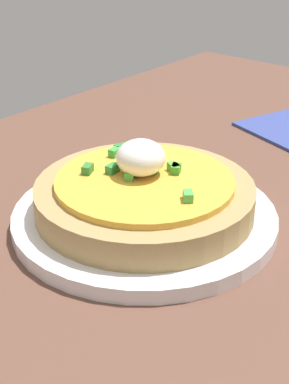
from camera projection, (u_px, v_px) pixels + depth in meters
The scene contains 3 objects.
dining_table at pixel (161, 278), 50.17cm from camera, with size 129.35×79.17×2.72cm, color brown.
plate at pixel (144, 217), 55.44cm from camera, with size 25.05×25.05×1.43cm, color white.
pizza at pixel (144, 194), 54.34cm from camera, with size 20.61×20.61×6.73cm.
Camera 1 is at (32.50, 25.28, 31.02)cm, focal length 54.41 mm.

